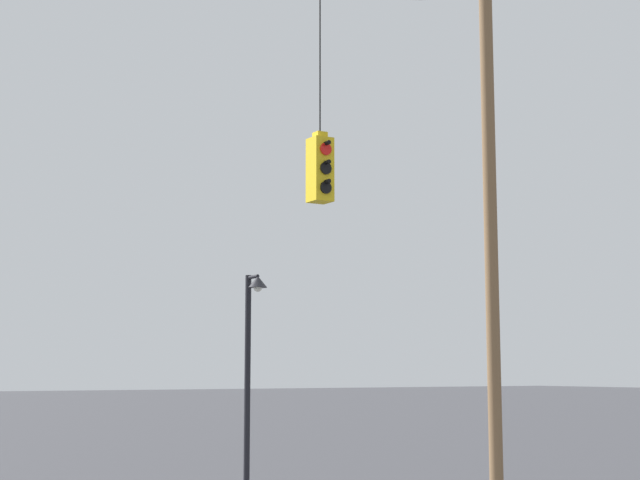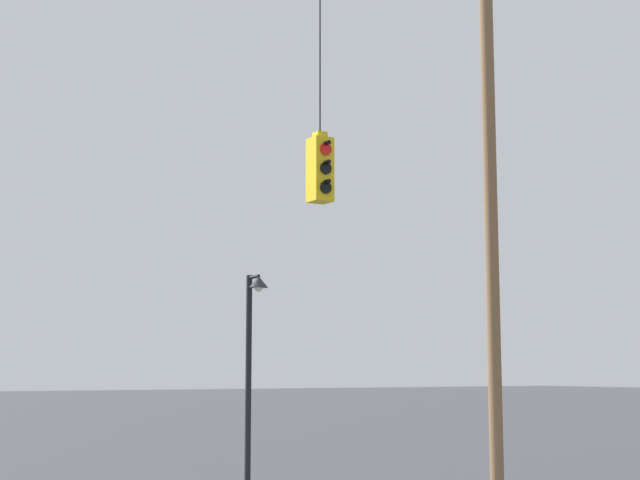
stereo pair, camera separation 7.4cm
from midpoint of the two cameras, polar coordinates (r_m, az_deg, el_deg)
utility_pole_right at (r=17.78m, az=9.79°, el=0.61°), size 0.24×0.24×9.56m
traffic_light_over_intersection at (r=15.86m, az=-0.13°, el=4.21°), size 0.34×0.58×3.51m
street_lamp at (r=19.41m, az=-4.12°, el=-5.92°), size 0.38×0.66×4.15m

